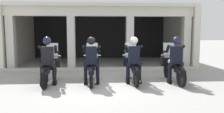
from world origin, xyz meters
TOP-DOWN VIEW (x-y plane):
  - ground_plane at (0.00, 3.00)m, footprint 80.00×80.00m
  - station_building at (-0.36, 5.84)m, footprint 9.48×5.26m
  - kerb_strip at (-0.36, 2.69)m, footprint 8.98×0.24m
  - motorcycle_far_left at (-2.13, 0.19)m, footprint 0.62×2.04m
  - police_officer_far_left at (-2.13, -0.10)m, footprint 0.63×0.61m
  - motorcycle_center_left at (-0.71, 0.23)m, footprint 0.62×2.04m
  - police_officer_center_left at (-0.71, -0.05)m, footprint 0.63×0.61m
  - motorcycle_center_right at (0.71, 0.25)m, footprint 0.62×2.04m
  - police_officer_center_right at (0.71, -0.04)m, footprint 0.63×0.61m
  - motorcycle_far_right at (2.13, 0.17)m, footprint 0.62×2.04m
  - police_officer_far_right at (2.13, -0.11)m, footprint 0.63×0.61m

SIDE VIEW (x-z plane):
  - ground_plane at x=0.00m, z-range 0.00..0.00m
  - kerb_strip at x=-0.36m, z-range 0.00..0.12m
  - motorcycle_far_left at x=-2.13m, z-range -0.17..1.17m
  - motorcycle_center_left at x=-0.71m, z-range -0.17..1.17m
  - motorcycle_center_right at x=0.71m, z-range -0.17..1.17m
  - motorcycle_far_right at x=2.13m, z-range -0.17..1.17m
  - police_officer_far_left at x=-2.13m, z-range 0.15..1.73m
  - police_officer_center_left at x=-0.71m, z-range 0.15..1.73m
  - police_officer_center_right at x=0.71m, z-range 0.15..1.73m
  - police_officer_far_right at x=2.13m, z-range 0.15..1.73m
  - station_building at x=-0.36m, z-range 0.44..3.54m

